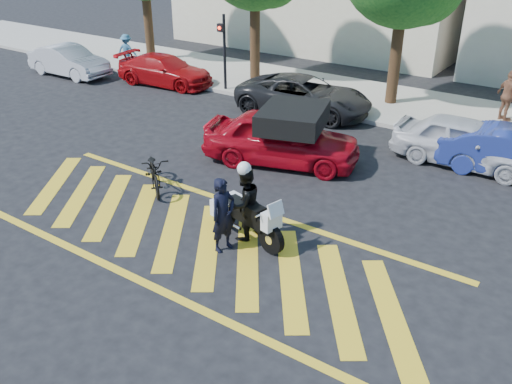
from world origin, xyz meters
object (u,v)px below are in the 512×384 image
Objects in this scene: police_motorcycle at (245,216)px; parked_mid_left at (304,96)px; red_convertible at (282,138)px; officer_bike at (223,215)px; parked_far_left at (69,61)px; parked_mid_right at (465,142)px; bicycle at (154,171)px; parked_left at (165,70)px; officer_moto at (245,204)px.

police_motorcycle is 0.45× the size of parked_mid_left.
parked_mid_left is at bearing 4.73° from red_convertible.
officer_bike is 9.72m from parked_mid_left.
parked_mid_right is (18.11, -0.00, 0.03)m from parked_far_left.
police_motorcycle is at bearing -165.75° from parked_mid_left.
parked_mid_left is at bearing 39.01° from bicycle.
police_motorcycle is 0.50× the size of red_convertible.
red_convertible is (-1.62, 4.12, 0.23)m from police_motorcycle.
parked_left is at bearing 82.57° from parked_mid_left.
parked_mid_right is (2.94, 7.09, 0.16)m from police_motorcycle.
parked_mid_left is 1.20× the size of parked_mid_right.
officer_bike is 0.34× the size of parked_mid_left.
red_convertible is 1.10× the size of parked_far_left.
parked_mid_left reaches higher than parked_left.
parked_mid_left is (-3.26, 9.16, -0.16)m from officer_bike.
parked_mid_left is at bearing 77.03° from parked_mid_right.
red_convertible is at bearing 124.96° from police_motorcycle.
police_motorcycle is (0.12, 0.67, -0.30)m from officer_bike.
officer_moto is at bearing -135.77° from parked_left.
parked_mid_right is at bearing -5.14° from bicycle.
red_convertible is (1.89, 3.46, 0.27)m from bicycle.
parked_left is (-10.30, 9.16, -0.22)m from officer_bike.
parked_mid_right reaches higher than police_motorcycle.
red_convertible is at bearing -103.76° from parked_far_left.
police_motorcycle is 1.31× the size of officer_moto.
officer_bike is 13.79m from parked_left.
parked_far_left is 0.83× the size of parked_mid_left.
officer_moto is at bearing -116.52° from parked_far_left.
bicycle is 0.39× the size of parked_mid_left.
police_motorcycle is at bearing 2.16° from officer_bike.
parked_mid_left is at bearing -84.65° from parked_far_left.
police_motorcycle is 0.52× the size of parked_left.
police_motorcycle is 9.13m from parked_mid_left.
officer_moto reaches higher than officer_bike.
red_convertible reaches higher than parked_left.
parked_mid_right is (6.31, -1.40, 0.02)m from parked_mid_left.
officer_bike is at bearing -138.17° from parked_left.
parked_far_left is at bearing 101.15° from bicycle.
officer_moto reaches higher than parked_mid_left.
officer_bike is at bearing 5.05° from officer_moto.
parked_mid_left is at bearing -144.92° from officer_moto.
officer_bike is 16.93m from parked_far_left.
officer_bike reaches higher than police_motorcycle.
parked_left is (-8.80, 4.36, -0.14)m from red_convertible.
red_convertible is (-1.50, 4.80, -0.07)m from officer_bike.
officer_bike is 0.41× the size of parked_mid_right.
officer_moto is 0.39× the size of parked_left.
parked_far_left reaches higher than police_motorcycle.
red_convertible is at bearing -122.90° from parked_left.
officer_moto is 7.69m from parked_mid_right.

